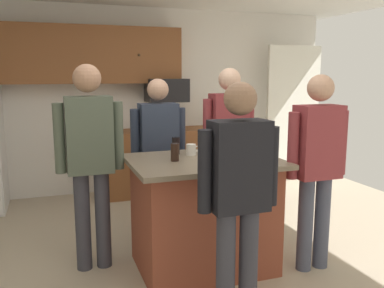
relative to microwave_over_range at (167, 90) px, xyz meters
The scene contains 16 objects.
floor 2.95m from the microwave_over_range, 103.50° to the right, with size 7.04×7.04×0.00m, color #B7A88E.
back_wall 0.69m from the microwave_over_range, 153.43° to the left, with size 6.40×0.10×2.60m, color white.
french_door_window_panel 2.03m from the microwave_over_range, ahead, with size 0.90×0.06×2.00m, color white.
cabinet_run_upper 1.11m from the microwave_over_range, behind, with size 2.40×0.38×0.75m.
cabinet_run_lower 1.00m from the microwave_over_range, 89.94° to the right, with size 1.80×0.63×0.90m.
microwave_over_range is the anchor object (origin of this frame).
kitchen_island 2.63m from the microwave_over_range, 98.55° to the right, with size 1.25×0.95×0.97m.
person_guest_left 3.32m from the microwave_over_range, 97.59° to the right, with size 0.57×0.22×1.63m.
person_host_foreground 1.80m from the microwave_over_range, 84.26° to the right, with size 0.57×0.23×1.74m.
person_elder_center 1.78m from the microwave_over_range, 108.66° to the right, with size 0.57×0.22×1.63m.
person_guest_right 2.51m from the microwave_over_range, 120.94° to the right, with size 0.57×0.23×1.76m.
person_guest_by_door 2.85m from the microwave_over_range, 79.23° to the right, with size 0.57×0.22×1.68m.
mug_blue_stoneware 2.79m from the microwave_over_range, 93.90° to the right, with size 0.12×0.08×0.10m.
glass_short_whisky 2.53m from the microwave_over_range, 104.32° to the right, with size 0.07×0.07×0.15m.
glass_stout_tall 2.24m from the microwave_over_range, 103.74° to the right, with size 0.07×0.07×0.15m.
mug_ceramic_white 2.31m from the microwave_over_range, 100.36° to the right, with size 0.13×0.09×0.10m.
Camera 1 is at (-0.99, -3.12, 1.69)m, focal length 38.67 mm.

